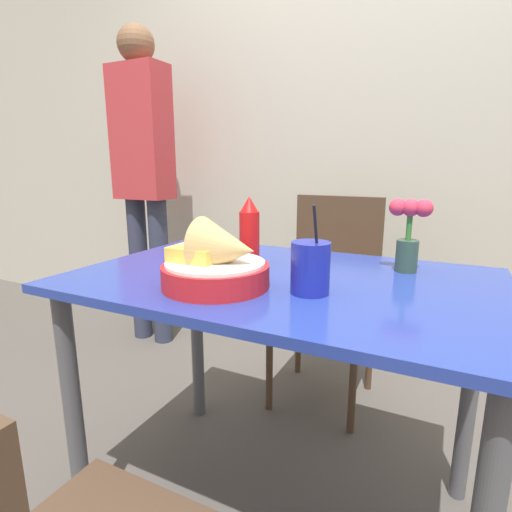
% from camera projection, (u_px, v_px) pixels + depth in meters
% --- Properties ---
extents(ground_plane, '(12.00, 12.00, 0.00)m').
position_uv_depth(ground_plane, '(278.00, 507.00, 1.26)').
color(ground_plane, '#4C4742').
extents(wall_window, '(7.00, 0.06, 2.60)m').
position_uv_depth(wall_window, '(376.00, 116.00, 2.05)').
color(wall_window, '#B7B2A3').
rests_on(wall_window, ground_plane).
extents(dining_table, '(1.13, 0.73, 0.76)m').
position_uv_depth(dining_table, '(281.00, 315.00, 1.11)').
color(dining_table, '#233893').
rests_on(dining_table, ground_plane).
extents(chair_far_window, '(0.40, 0.40, 0.92)m').
position_uv_depth(chair_far_window, '(331.00, 279.00, 1.81)').
color(chair_far_window, '#473323').
rests_on(chair_far_window, ground_plane).
extents(food_basket, '(0.27, 0.27, 0.17)m').
position_uv_depth(food_basket, '(219.00, 263.00, 0.97)').
color(food_basket, red).
rests_on(food_basket, dining_table).
extents(ketchup_bottle, '(0.06, 0.06, 0.21)m').
position_uv_depth(ketchup_bottle, '(249.00, 232.00, 1.20)').
color(ketchup_bottle, red).
rests_on(ketchup_bottle, dining_table).
extents(drink_cup, '(0.09, 0.09, 0.21)m').
position_uv_depth(drink_cup, '(310.00, 269.00, 0.93)').
color(drink_cup, '#192399').
rests_on(drink_cup, dining_table).
extents(flower_vase, '(0.12, 0.06, 0.20)m').
position_uv_depth(flower_vase, '(409.00, 232.00, 1.11)').
color(flower_vase, '#2D4738').
rests_on(flower_vase, dining_table).
extents(person_standing, '(0.32, 0.20, 1.78)m').
position_uv_depth(person_standing, '(143.00, 168.00, 2.26)').
color(person_standing, '#2D3347').
rests_on(person_standing, ground_plane).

